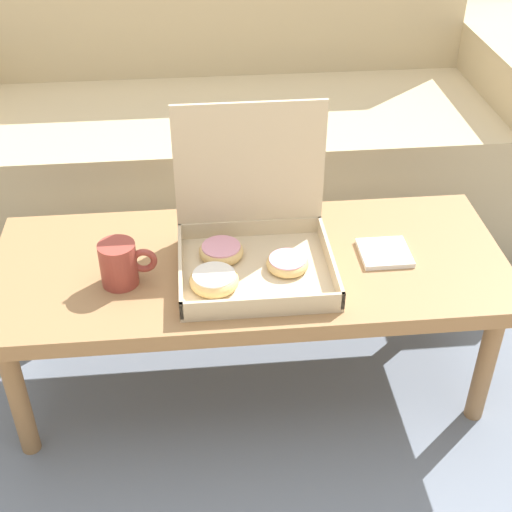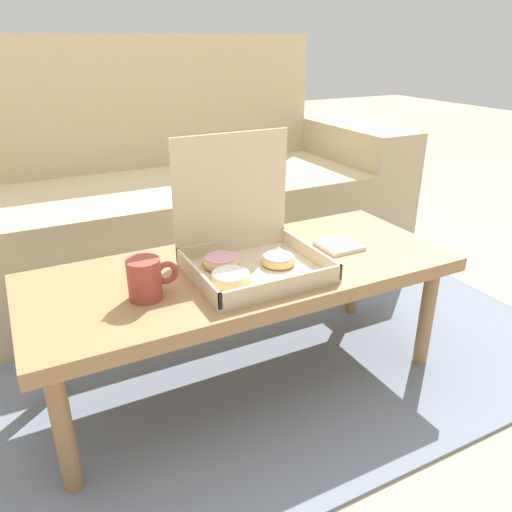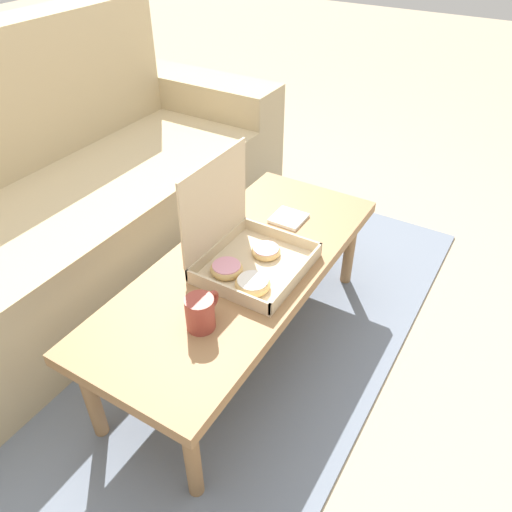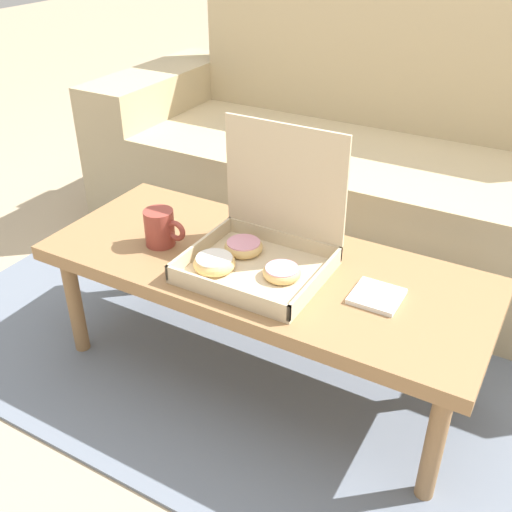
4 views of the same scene
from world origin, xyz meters
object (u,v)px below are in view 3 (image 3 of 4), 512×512
couch (62,208)px  coffee_mug (201,312)px  coffee_table (241,274)px  pastry_box (243,252)px

couch → coffee_mug: (-0.29, -0.90, 0.11)m
coffee_table → coffee_mug: (-0.29, -0.05, 0.09)m
couch → coffee_mug: 0.95m
couch → coffee_mug: bearing=-107.7°
coffee_table → coffee_mug: size_ratio=9.45×
couch → coffee_table: bearing=-90.0°
couch → pastry_box: size_ratio=5.99×
pastry_box → coffee_mug: pastry_box is taller
coffee_mug → couch: bearing=72.3°
coffee_table → pastry_box: (-0.01, -0.01, 0.10)m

